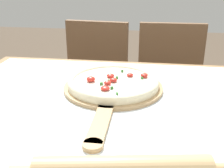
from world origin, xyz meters
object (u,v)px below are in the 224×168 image
(pizza, at_px, (113,82))
(pizza_peel, at_px, (112,90))
(chair_left, at_px, (94,85))
(chair_right, at_px, (169,89))

(pizza, bearing_deg, pizza_peel, -89.92)
(pizza_peel, height_order, chair_left, chair_left)
(pizza_peel, height_order, chair_right, chair_right)
(pizza_peel, xyz_separation_m, pizza, (-0.00, 0.02, 0.02))
(pizza_peel, xyz_separation_m, chair_right, (0.24, 0.69, -0.28))
(pizza_peel, relative_size, chair_right, 0.62)
(pizza_peel, distance_m, chair_left, 0.77)
(chair_left, bearing_deg, pizza, -66.99)
(pizza_peel, bearing_deg, chair_right, 70.55)
(pizza_peel, distance_m, chair_right, 0.78)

